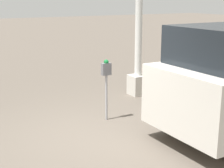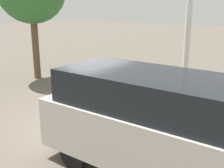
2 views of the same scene
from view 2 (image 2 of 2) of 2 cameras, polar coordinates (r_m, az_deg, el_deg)
ground_plane at (r=8.99m, az=-5.65°, el=-6.53°), size 80.00×80.00×0.00m
parking_meter_near at (r=8.72m, az=0.47°, el=-0.25°), size 0.21×0.12×1.35m
lamp_post at (r=8.77m, az=15.17°, el=10.40°), size 0.44×0.44×7.00m
parked_van at (r=5.76m, az=8.70°, el=-7.62°), size 4.82×1.92×2.14m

